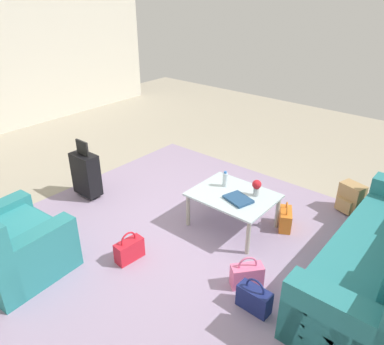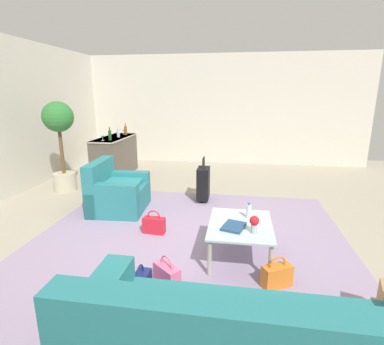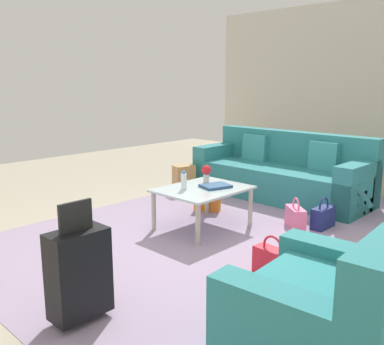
% 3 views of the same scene
% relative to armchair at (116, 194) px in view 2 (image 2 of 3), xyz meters
% --- Properties ---
extents(ground_plane, '(12.00, 12.00, 0.00)m').
position_rel_armchair_xyz_m(ground_plane, '(-0.89, -1.67, -0.30)').
color(ground_plane, '#A89E89').
extents(wall_right, '(0.12, 8.00, 3.10)m').
position_rel_armchair_xyz_m(wall_right, '(4.17, -1.67, 1.25)').
color(wall_right, beige).
rests_on(wall_right, ground).
extents(area_rug, '(5.20, 4.40, 0.01)m').
position_rel_armchair_xyz_m(area_rug, '(-1.49, -1.47, -0.30)').
color(area_rug, '#9984A3').
rests_on(area_rug, ground).
extents(armchair, '(1.05, 0.95, 0.88)m').
position_rel_armchair_xyz_m(armchair, '(0.00, 0.00, 0.00)').
color(armchair, teal).
rests_on(armchair, ground).
extents(coffee_table, '(0.97, 0.77, 0.46)m').
position_rel_armchair_xyz_m(coffee_table, '(-1.29, -2.17, 0.10)').
color(coffee_table, silver).
rests_on(coffee_table, ground).
extents(water_bottle, '(0.06, 0.06, 0.20)m').
position_rel_armchair_xyz_m(water_bottle, '(-1.09, -2.27, 0.25)').
color(water_bottle, silver).
rests_on(water_bottle, coffee_table).
extents(coffee_table_book, '(0.36, 0.31, 0.03)m').
position_rel_armchair_xyz_m(coffee_table_book, '(-1.41, -2.09, 0.17)').
color(coffee_table_book, navy).
rests_on(coffee_table_book, coffee_table).
extents(flower_vase, '(0.11, 0.11, 0.21)m').
position_rel_armchair_xyz_m(flower_vase, '(-1.51, -2.32, 0.28)').
color(flower_vase, '#B2B7BC').
rests_on(flower_vase, coffee_table).
extents(bar_console, '(1.65, 0.62, 0.97)m').
position_rel_armchair_xyz_m(bar_console, '(2.21, 0.93, 0.20)').
color(bar_console, brown).
rests_on(bar_console, ground).
extents(wine_glass_leftmost, '(0.08, 0.08, 0.15)m').
position_rel_armchair_xyz_m(wine_glass_leftmost, '(1.64, 0.95, 0.78)').
color(wine_glass_leftmost, silver).
rests_on(wine_glass_leftmost, bar_console).
extents(wine_glass_left_of_centre, '(0.08, 0.08, 0.15)m').
position_rel_armchair_xyz_m(wine_glass_left_of_centre, '(2.77, 0.88, 0.78)').
color(wine_glass_left_of_centre, silver).
rests_on(wine_glass_left_of_centre, bar_console).
extents(wine_bottle_green, '(0.07, 0.07, 0.30)m').
position_rel_armchair_xyz_m(wine_bottle_green, '(1.72, 0.81, 0.79)').
color(wine_bottle_green, '#194C23').
rests_on(wine_bottle_green, bar_console).
extents(wine_bottle_clear, '(0.07, 0.07, 0.30)m').
position_rel_armchair_xyz_m(wine_bottle_clear, '(2.21, 0.81, 0.79)').
color(wine_bottle_clear, silver).
rests_on(wine_bottle_clear, bar_console).
extents(wine_bottle_amber, '(0.07, 0.07, 0.30)m').
position_rel_armchair_xyz_m(wine_bottle_amber, '(2.71, 0.81, 0.79)').
color(wine_bottle_amber, brown).
rests_on(wine_bottle_amber, bar_console).
extents(suitcase_black, '(0.40, 0.22, 0.85)m').
position_rel_armchair_xyz_m(suitcase_black, '(0.71, -1.47, 0.06)').
color(suitcase_black, black).
rests_on(suitcase_black, ground).
extents(handbag_pink, '(0.31, 0.34, 0.36)m').
position_rel_armchair_xyz_m(handbag_pink, '(-2.00, -1.41, -0.17)').
color(handbag_pink, pink).
rests_on(handbag_pink, ground).
extents(handbag_orange, '(0.27, 0.35, 0.36)m').
position_rel_armchair_xyz_m(handbag_orange, '(-1.82, -2.57, -0.17)').
color(handbag_orange, orange).
rests_on(handbag_orange, ground).
extents(handbag_navy, '(0.32, 0.15, 0.36)m').
position_rel_armchair_xyz_m(handbag_navy, '(-2.22, -1.19, -0.17)').
color(handbag_navy, navy).
rests_on(handbag_navy, ground).
extents(handbag_red, '(0.17, 0.33, 0.36)m').
position_rel_armchair_xyz_m(handbag_red, '(-0.79, -0.92, -0.17)').
color(handbag_red, red).
rests_on(handbag_red, ground).
extents(potted_ficus, '(0.62, 0.62, 1.86)m').
position_rel_armchair_xyz_m(potted_ficus, '(0.91, 1.53, 0.89)').
color(potted_ficus, '#BCB299').
rests_on(potted_ficus, ground).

